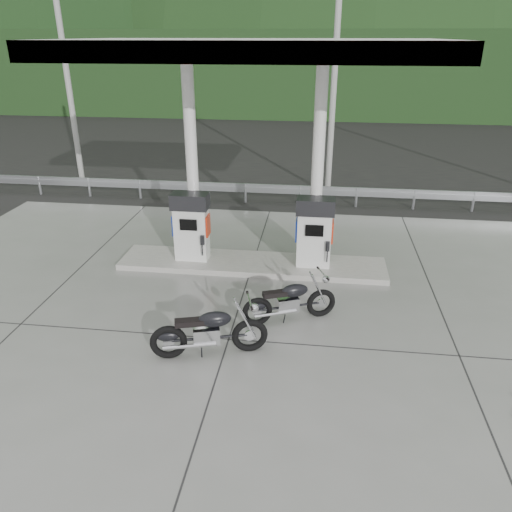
# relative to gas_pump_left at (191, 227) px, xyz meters

# --- Properties ---
(ground) EXTENTS (160.00, 160.00, 0.00)m
(ground) POSITION_rel_gas_pump_left_xyz_m (1.60, -2.50, -1.07)
(ground) COLOR black
(ground) RESTS_ON ground
(forecourt_apron) EXTENTS (18.00, 14.00, 0.02)m
(forecourt_apron) POSITION_rel_gas_pump_left_xyz_m (1.60, -2.50, -1.06)
(forecourt_apron) COLOR slate
(forecourt_apron) RESTS_ON ground
(pump_island) EXTENTS (7.00, 1.40, 0.15)m
(pump_island) POSITION_rel_gas_pump_left_xyz_m (1.60, 0.00, -0.98)
(pump_island) COLOR gray
(pump_island) RESTS_ON forecourt_apron
(gas_pump_left) EXTENTS (0.95, 0.55, 1.80)m
(gas_pump_left) POSITION_rel_gas_pump_left_xyz_m (0.00, 0.00, 0.00)
(gas_pump_left) COLOR silver
(gas_pump_left) RESTS_ON pump_island
(gas_pump_right) EXTENTS (0.95, 0.55, 1.80)m
(gas_pump_right) POSITION_rel_gas_pump_left_xyz_m (3.20, 0.00, 0.00)
(gas_pump_right) COLOR silver
(gas_pump_right) RESTS_ON pump_island
(canopy_column_left) EXTENTS (0.30, 0.30, 5.00)m
(canopy_column_left) POSITION_rel_gas_pump_left_xyz_m (0.00, 0.40, 1.60)
(canopy_column_left) COLOR white
(canopy_column_left) RESTS_ON pump_island
(canopy_column_right) EXTENTS (0.30, 0.30, 5.00)m
(canopy_column_right) POSITION_rel_gas_pump_left_xyz_m (3.20, 0.40, 1.60)
(canopy_column_right) COLOR white
(canopy_column_right) RESTS_ON pump_island
(canopy_roof) EXTENTS (8.50, 5.00, 0.40)m
(canopy_roof) POSITION_rel_gas_pump_left_xyz_m (1.60, 0.00, 4.30)
(canopy_roof) COLOR silver
(canopy_roof) RESTS_ON canopy_column_left
(guardrail) EXTENTS (26.00, 0.16, 1.42)m
(guardrail) POSITION_rel_gas_pump_left_xyz_m (1.60, 5.50, -0.36)
(guardrail) COLOR #929499
(guardrail) RESTS_ON ground
(road) EXTENTS (60.00, 7.00, 0.01)m
(road) POSITION_rel_gas_pump_left_xyz_m (1.60, 9.00, -1.07)
(road) COLOR black
(road) RESTS_ON ground
(utility_pole_a) EXTENTS (0.22, 0.22, 8.00)m
(utility_pole_a) POSITION_rel_gas_pump_left_xyz_m (-6.40, 7.00, 2.93)
(utility_pole_a) COLOR gray
(utility_pole_a) RESTS_ON ground
(utility_pole_b) EXTENTS (0.22, 0.22, 8.00)m
(utility_pole_b) POSITION_rel_gas_pump_left_xyz_m (3.60, 7.00, 2.93)
(utility_pole_b) COLOR gray
(utility_pole_b) RESTS_ON ground
(tree_band) EXTENTS (80.00, 6.00, 6.00)m
(tree_band) POSITION_rel_gas_pump_left_xyz_m (1.60, 27.50, 1.93)
(tree_band) COLOR black
(tree_band) RESTS_ON ground
(forested_hills) EXTENTS (100.00, 40.00, 140.00)m
(forested_hills) POSITION_rel_gas_pump_left_xyz_m (1.60, 57.50, -1.07)
(forested_hills) COLOR black
(forested_hills) RESTS_ON ground
(motorcycle_left) EXTENTS (2.03, 1.30, 0.92)m
(motorcycle_left) POSITION_rel_gas_pump_left_xyz_m (2.77, -2.60, -0.59)
(motorcycle_left) COLOR black
(motorcycle_left) RESTS_ON forecourt_apron
(motorcycle_right) EXTENTS (2.20, 1.21, 0.99)m
(motorcycle_right) POSITION_rel_gas_pump_left_xyz_m (1.34, -4.04, -0.55)
(motorcycle_right) COLOR black
(motorcycle_right) RESTS_ON forecourt_apron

